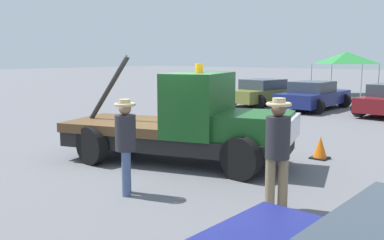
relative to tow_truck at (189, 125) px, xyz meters
The scene contains 8 objects.
ground_plane 0.97m from the tow_truck, 160.55° to the right, with size 160.00×160.00×0.00m, color slate.
tow_truck is the anchor object (origin of this frame).
person_near_truck 3.42m from the tow_truck, 24.24° to the right, with size 0.41×0.41×1.83m.
person_at_hood 2.57m from the tow_truck, 74.85° to the right, with size 0.38×0.38×1.73m.
parked_car_olive 12.89m from the tow_truck, 113.25° to the left, with size 2.82×4.90×1.34m.
parked_car_navy 11.88m from the tow_truck, 101.31° to the left, with size 2.46×4.74×1.34m.
canopy_tent_green 21.22m from the tow_truck, 101.84° to the left, with size 3.33×3.33×2.81m.
traffic_cone 3.30m from the tow_truck, 48.10° to the left, with size 0.40×0.40×0.55m.
Camera 1 is at (6.75, -7.27, 2.46)m, focal length 40.00 mm.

